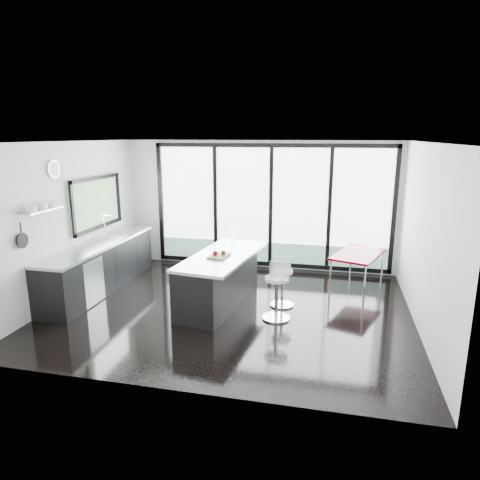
% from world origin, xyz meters
% --- Properties ---
extents(floor, '(6.00, 5.00, 0.00)m').
position_xyz_m(floor, '(0.00, 0.00, 0.00)').
color(floor, black).
rests_on(floor, ground).
extents(ceiling, '(6.00, 5.00, 0.00)m').
position_xyz_m(ceiling, '(0.00, 0.00, 2.80)').
color(ceiling, white).
rests_on(ceiling, wall_back).
extents(wall_back, '(6.00, 0.09, 2.80)m').
position_xyz_m(wall_back, '(0.27, 2.47, 1.27)').
color(wall_back, silver).
rests_on(wall_back, ground).
extents(wall_front, '(6.00, 0.00, 2.80)m').
position_xyz_m(wall_front, '(0.00, -2.50, 1.40)').
color(wall_front, silver).
rests_on(wall_front, ground).
extents(wall_left, '(0.26, 5.00, 2.80)m').
position_xyz_m(wall_left, '(-2.97, 0.27, 1.56)').
color(wall_left, silver).
rests_on(wall_left, ground).
extents(wall_right, '(0.00, 5.00, 2.80)m').
position_xyz_m(wall_right, '(3.00, 0.00, 1.40)').
color(wall_right, silver).
rests_on(wall_right, ground).
extents(counter_cabinets, '(0.69, 3.24, 1.36)m').
position_xyz_m(counter_cabinets, '(-2.67, 0.40, 0.46)').
color(counter_cabinets, black).
rests_on(counter_cabinets, floor).
extents(island, '(1.20, 2.31, 1.17)m').
position_xyz_m(island, '(-0.26, 0.20, 0.46)').
color(island, black).
rests_on(island, floor).
extents(bar_stool_near, '(0.52, 0.52, 0.71)m').
position_xyz_m(bar_stool_near, '(0.82, -0.24, 0.36)').
color(bar_stool_near, silver).
rests_on(bar_stool_near, floor).
extents(bar_stool_far, '(0.50, 0.50, 0.66)m').
position_xyz_m(bar_stool_far, '(0.84, 0.33, 0.33)').
color(bar_stool_far, silver).
rests_on(bar_stool_far, floor).
extents(red_table, '(1.14, 1.48, 0.70)m').
position_xyz_m(red_table, '(2.15, 1.56, 0.35)').
color(red_table, '#6F0007').
rests_on(red_table, floor).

